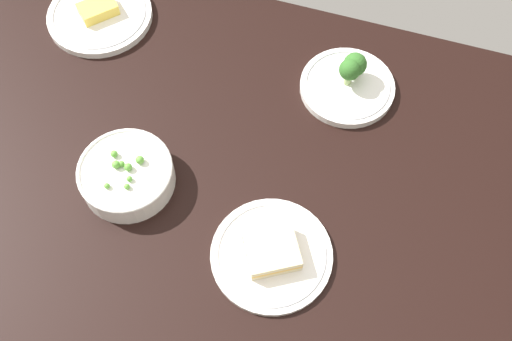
{
  "coord_description": "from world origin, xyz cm",
  "views": [
    {
      "loc": [
        -15.84,
        49.69,
        102.39
      ],
      "look_at": [
        0.0,
        0.0,
        6.0
      ],
      "focal_mm": 41.5,
      "sensor_mm": 36.0,
      "label": 1
    }
  ],
  "objects_px": {
    "plate_broccoli": "(348,82)",
    "plate_sandwich": "(272,254)",
    "bowl_peas": "(127,175)",
    "plate_cheese": "(100,15)"
  },
  "relations": [
    {
      "from": "plate_broccoli",
      "to": "plate_sandwich",
      "type": "height_order",
      "value": "plate_broccoli"
    },
    {
      "from": "bowl_peas",
      "to": "plate_broccoli",
      "type": "bearing_deg",
      "value": -135.34
    },
    {
      "from": "bowl_peas",
      "to": "plate_sandwich",
      "type": "distance_m",
      "value": 0.3
    },
    {
      "from": "bowl_peas",
      "to": "plate_sandwich",
      "type": "height_order",
      "value": "bowl_peas"
    },
    {
      "from": "plate_broccoli",
      "to": "plate_cheese",
      "type": "bearing_deg",
      "value": -2.08
    },
    {
      "from": "plate_broccoli",
      "to": "plate_cheese",
      "type": "height_order",
      "value": "plate_broccoli"
    },
    {
      "from": "plate_broccoli",
      "to": "bowl_peas",
      "type": "xyz_separation_m",
      "value": [
        0.34,
        0.33,
        0.01
      ]
    },
    {
      "from": "plate_broccoli",
      "to": "plate_cheese",
      "type": "relative_size",
      "value": 0.84
    },
    {
      "from": "bowl_peas",
      "to": "plate_cheese",
      "type": "relative_size",
      "value": 0.77
    },
    {
      "from": "bowl_peas",
      "to": "plate_cheese",
      "type": "height_order",
      "value": "bowl_peas"
    }
  ]
}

